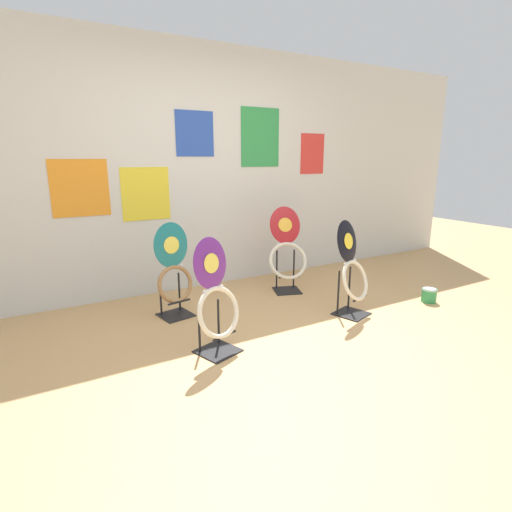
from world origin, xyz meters
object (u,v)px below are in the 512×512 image
object	(u,v)px
toilet_seat_display_jazz_black	(352,269)
toilet_seat_display_teal_sax	(174,275)
paint_can	(429,295)
toilet_seat_display_crimson_swirl	(287,254)
toilet_seat_display_purple_note	(216,301)

from	to	relation	value
toilet_seat_display_jazz_black	toilet_seat_display_teal_sax	xyz separation A→B (m)	(-1.44, 0.77, -0.04)
toilet_seat_display_jazz_black	paint_can	bearing A→B (deg)	-10.15
toilet_seat_display_jazz_black	toilet_seat_display_teal_sax	world-z (taller)	toilet_seat_display_jazz_black
toilet_seat_display_crimson_swirl	toilet_seat_display_purple_note	bearing A→B (deg)	-143.66
toilet_seat_display_crimson_swirl	toilet_seat_display_teal_sax	xyz separation A→B (m)	(-1.31, -0.09, -0.03)
toilet_seat_display_crimson_swirl	toilet_seat_display_jazz_black	bearing A→B (deg)	-81.31
toilet_seat_display_purple_note	paint_can	bearing A→B (deg)	-2.36
toilet_seat_display_purple_note	toilet_seat_display_teal_sax	xyz separation A→B (m)	(-0.04, 0.84, -0.02)
toilet_seat_display_purple_note	toilet_seat_display_crimson_swirl	xyz separation A→B (m)	(1.26, 0.93, 0.01)
toilet_seat_display_jazz_black	toilet_seat_display_teal_sax	distance (m)	1.63
toilet_seat_display_purple_note	paint_can	world-z (taller)	toilet_seat_display_purple_note
toilet_seat_display_purple_note	toilet_seat_display_teal_sax	bearing A→B (deg)	92.84
toilet_seat_display_teal_sax	toilet_seat_display_crimson_swirl	bearing A→B (deg)	4.13
toilet_seat_display_jazz_black	paint_can	distance (m)	1.01
paint_can	toilet_seat_display_teal_sax	bearing A→B (deg)	158.48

